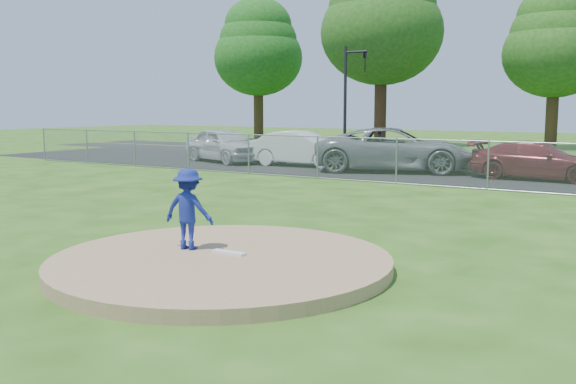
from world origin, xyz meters
name	(u,v)px	position (x,y,z in m)	size (l,w,h in m)	color
ground	(434,195)	(0.00, 10.00, 0.00)	(120.00, 120.00, 0.00)	#224B10
pitchers_mound	(221,262)	(0.00, 0.00, 0.10)	(5.40, 5.40, 0.20)	#957552
pitching_rubber	(229,253)	(0.00, 0.20, 0.22)	(0.60, 0.15, 0.04)	white
chain_link_fence	(456,164)	(0.00, 12.00, 0.75)	(40.00, 0.06, 1.50)	gray
parking_lot	(492,175)	(0.00, 16.50, 0.01)	(50.00, 8.00, 0.01)	black
street	(533,161)	(0.00, 24.00, 0.00)	(60.00, 7.00, 0.01)	black
tree_far_left	(258,47)	(-22.00, 33.00, 7.06)	(6.72, 6.72, 10.74)	#332412
tree_left	(382,17)	(-11.00, 31.00, 8.24)	(7.84, 7.84, 12.53)	#351E13
tree_center	(556,41)	(-1.00, 34.00, 6.47)	(6.16, 6.16, 9.84)	#3B2615
traffic_signal_left	(349,91)	(-8.76, 22.00, 3.36)	(1.28, 0.20, 5.60)	black
pitcher	(188,209)	(-0.78, 0.15, 0.87)	(0.87, 0.50, 1.34)	navy
traffic_cone	(337,163)	(-5.61, 14.66, 0.34)	(0.34, 0.34, 0.66)	orange
parked_car_silver	(224,145)	(-12.02, 15.72, 0.81)	(1.89, 4.69, 1.60)	silver
parked_car_white	(302,149)	(-7.94, 15.86, 0.76)	(1.59, 4.57, 1.51)	white
parked_car_gray	(395,150)	(-3.66, 15.81, 0.87)	(2.86, 6.20, 1.72)	gray
parked_car_darkred	(538,161)	(1.74, 15.77, 0.68)	(1.87, 4.61, 1.34)	maroon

